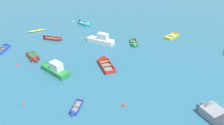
{
  "coord_description": "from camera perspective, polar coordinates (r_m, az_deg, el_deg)",
  "views": [
    {
      "loc": [
        6.14,
        -1.7,
        15.35
      ],
      "look_at": [
        0.0,
        23.83,
        0.15
      ],
      "focal_mm": 30.79,
      "sensor_mm": 36.0,
      "label": 1
    }
  ],
  "objects": [
    {
      "name": "mooring_buoy_trailing",
      "position": [
        48.79,
        -15.99,
        10.58
      ],
      "size": [
        0.44,
        0.44,
        0.44
      ],
      "primitive_type": "sphere",
      "color": "red",
      "rests_on": "ground_plane"
    },
    {
      "name": "rowboat_deep_blue_cluster_inner",
      "position": [
        22.15,
        -11.27,
        -14.11
      ],
      "size": [
        0.88,
        2.68,
        0.78
      ],
      "color": "gray",
      "rests_on": "ground_plane"
    },
    {
      "name": "mooring_buoy_near_foreground",
      "position": [
        39.99,
        -8.99,
        7.12
      ],
      "size": [
        0.31,
        0.31,
        0.31
      ],
      "primitive_type": "sphere",
      "color": "yellow",
      "rests_on": "ground_plane"
    },
    {
      "name": "mooring_buoy_central",
      "position": [
        24.99,
        -24.68,
        -11.16
      ],
      "size": [
        0.35,
        0.35,
        0.35
      ],
      "primitive_type": "sphere",
      "color": "red",
      "rests_on": "ground_plane"
    },
    {
      "name": "mooring_buoy_outer_edge",
      "position": [
        33.26,
        -26.3,
        -0.82
      ],
      "size": [
        0.42,
        0.42,
        0.42
      ],
      "primitive_type": "sphere",
      "color": "red",
      "rests_on": "ground_plane"
    },
    {
      "name": "mooring_buoy_between_boats_left",
      "position": [
        22.63,
        3.49,
        -12.72
      ],
      "size": [
        0.43,
        0.43,
        0.43
      ],
      "primitive_type": "sphere",
      "color": "red",
      "rests_on": "ground_plane"
    },
    {
      "name": "rowboat_green_far_left",
      "position": [
        36.56,
        6.6,
        5.36
      ],
      "size": [
        1.93,
        3.77,
        1.06
      ],
      "color": "#4C4C51",
      "rests_on": "ground_plane"
    },
    {
      "name": "rowboat_maroon_cluster_outer",
      "position": [
        33.98,
        -22.26,
        1.42
      ],
      "size": [
        3.65,
        3.4,
        1.19
      ],
      "color": "#99754C",
      "rests_on": "ground_plane"
    },
    {
      "name": "rowboat_turquoise_distant_center",
      "position": [
        47.27,
        -7.57,
        11.14
      ],
      "size": [
        4.12,
        3.31,
        1.31
      ],
      "color": "beige",
      "rests_on": "ground_plane"
    },
    {
      "name": "rowboat_red_far_right",
      "position": [
        30.29,
        -2.43,
        0.15
      ],
      "size": [
        3.86,
        4.7,
        1.49
      ],
      "color": "gray",
      "rests_on": "ground_plane"
    },
    {
      "name": "motor_launch_green_center",
      "position": [
        29.26,
        -16.96,
        -1.65
      ],
      "size": [
        5.64,
        3.76,
        2.12
      ],
      "color": "#288C3D",
      "rests_on": "ground_plane"
    },
    {
      "name": "motor_launch_white_back_row_right",
      "position": [
        37.46,
        -3.87,
        6.89
      ],
      "size": [
        6.1,
        2.74,
        2.23
      ],
      "color": "white",
      "rests_on": "ground_plane"
    },
    {
      "name": "kayak_yellow_near_camera",
      "position": [
        46.23,
        -21.46,
        8.81
      ],
      "size": [
        3.2,
        2.92,
        0.36
      ],
      "color": "yellow",
      "rests_on": "ground_plane"
    },
    {
      "name": "rowboat_yellow_far_back",
      "position": [
        42.8,
        18.08,
        7.83
      ],
      "size": [
        3.27,
        4.22,
        1.26
      ],
      "color": "beige",
      "rests_on": "ground_plane"
    },
    {
      "name": "rowboat_maroon_back_row_left",
      "position": [
        40.23,
        -16.08,
        6.71
      ],
      "size": [
        4.33,
        1.43,
        1.13
      ],
      "color": "#99754C",
      "rests_on": "ground_plane"
    },
    {
      "name": "mooring_buoy_between_boats_right",
      "position": [
        50.87,
        -11.43,
        11.92
      ],
      "size": [
        0.39,
        0.39,
        0.39
      ],
      "primitive_type": "sphere",
      "color": "silver",
      "rests_on": "ground_plane"
    },
    {
      "name": "rowboat_blue_outer_right",
      "position": [
        40.12,
        -29.16,
        3.91
      ],
      "size": [
        1.82,
        4.05,
        1.05
      ],
      "color": "gray",
      "rests_on": "ground_plane"
    }
  ]
}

